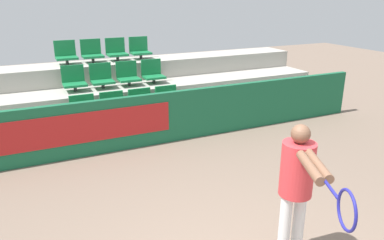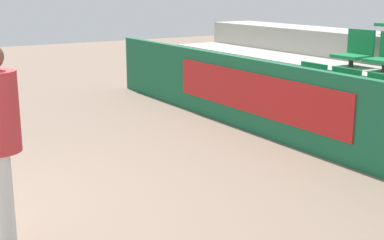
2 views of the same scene
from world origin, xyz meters
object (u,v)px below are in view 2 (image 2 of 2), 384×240
stadium_chair_4 (355,51)px  stadium_chair_0 (307,85)px  stadium_chair_1 (339,92)px  stadium_chair_2 (376,100)px

stadium_chair_4 → stadium_chair_0: bearing=-90.0°
stadium_chair_1 → stadium_chair_2: 0.60m
stadium_chair_2 → stadium_chair_1: bearing=180.0°
stadium_chair_0 → stadium_chair_2: bearing=0.0°
stadium_chair_1 → stadium_chair_4: stadium_chair_4 is taller
stadium_chair_4 → stadium_chair_2: bearing=-38.1°
stadium_chair_0 → stadium_chair_2: same height
stadium_chair_0 → stadium_chair_4: (0.00, 0.93, 0.43)m
stadium_chair_1 → stadium_chair_2: size_ratio=1.00×
stadium_chair_1 → stadium_chair_0: bearing=180.0°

